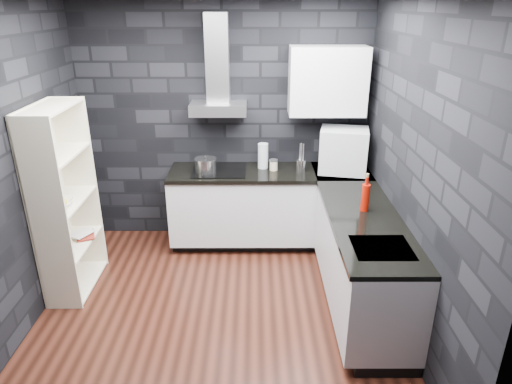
{
  "coord_description": "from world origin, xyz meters",
  "views": [
    {
      "loc": [
        0.34,
        -3.41,
        2.61
      ],
      "look_at": [
        0.35,
        0.45,
        1.0
      ],
      "focal_mm": 32.0,
      "sensor_mm": 36.0,
      "label": 1
    }
  ],
  "objects_px": {
    "red_bottle": "(365,198)",
    "appliance_garage": "(343,151)",
    "storage_jar": "(274,166)",
    "bookshelf": "(65,202)",
    "pot": "(206,166)",
    "glass_vase": "(263,156)",
    "utensil_crock": "(301,166)",
    "fruit_bowl": "(60,203)"
  },
  "relations": [
    {
      "from": "red_bottle",
      "to": "appliance_garage",
      "type": "bearing_deg",
      "value": 91.04
    },
    {
      "from": "storage_jar",
      "to": "appliance_garage",
      "type": "height_order",
      "value": "appliance_garage"
    },
    {
      "from": "bookshelf",
      "to": "appliance_garage",
      "type": "bearing_deg",
      "value": 10.24
    },
    {
      "from": "bookshelf",
      "to": "storage_jar",
      "type": "bearing_deg",
      "value": 17.0
    },
    {
      "from": "pot",
      "to": "red_bottle",
      "type": "bearing_deg",
      "value": -32.9
    },
    {
      "from": "appliance_garage",
      "to": "bookshelf",
      "type": "xyz_separation_m",
      "value": [
        -2.71,
        -0.83,
        -0.22
      ]
    },
    {
      "from": "red_bottle",
      "to": "pot",
      "type": "bearing_deg",
      "value": 147.1
    },
    {
      "from": "appliance_garage",
      "to": "red_bottle",
      "type": "distance_m",
      "value": 1.03
    },
    {
      "from": "pot",
      "to": "glass_vase",
      "type": "bearing_deg",
      "value": 14.49
    },
    {
      "from": "glass_vase",
      "to": "utensil_crock",
      "type": "bearing_deg",
      "value": -16.63
    },
    {
      "from": "utensil_crock",
      "to": "glass_vase",
      "type": "bearing_deg",
      "value": 163.37
    },
    {
      "from": "appliance_garage",
      "to": "bookshelf",
      "type": "bearing_deg",
      "value": -151.71
    },
    {
      "from": "utensil_crock",
      "to": "bookshelf",
      "type": "height_order",
      "value": "bookshelf"
    },
    {
      "from": "glass_vase",
      "to": "utensil_crock",
      "type": "height_order",
      "value": "glass_vase"
    },
    {
      "from": "glass_vase",
      "to": "storage_jar",
      "type": "relative_size",
      "value": 2.65
    },
    {
      "from": "pot",
      "to": "glass_vase",
      "type": "xyz_separation_m",
      "value": [
        0.62,
        0.16,
        0.06
      ]
    },
    {
      "from": "pot",
      "to": "red_bottle",
      "type": "height_order",
      "value": "red_bottle"
    },
    {
      "from": "storage_jar",
      "to": "red_bottle",
      "type": "xyz_separation_m",
      "value": [
        0.77,
        -1.06,
        0.07
      ]
    },
    {
      "from": "glass_vase",
      "to": "storage_jar",
      "type": "distance_m",
      "value": 0.16
    },
    {
      "from": "bookshelf",
      "to": "fruit_bowl",
      "type": "bearing_deg",
      "value": -96.77
    },
    {
      "from": "pot",
      "to": "utensil_crock",
      "type": "height_order",
      "value": "pot"
    },
    {
      "from": "red_bottle",
      "to": "glass_vase",
      "type": "bearing_deg",
      "value": 127.87
    },
    {
      "from": "storage_jar",
      "to": "bookshelf",
      "type": "xyz_separation_m",
      "value": [
        -1.97,
        -0.87,
        -0.05
      ]
    },
    {
      "from": "utensil_crock",
      "to": "red_bottle",
      "type": "height_order",
      "value": "red_bottle"
    },
    {
      "from": "pot",
      "to": "fruit_bowl",
      "type": "relative_size",
      "value": 0.96
    },
    {
      "from": "utensil_crock",
      "to": "bookshelf",
      "type": "relative_size",
      "value": 0.07
    },
    {
      "from": "pot",
      "to": "fruit_bowl",
      "type": "distance_m",
      "value": 1.52
    },
    {
      "from": "red_bottle",
      "to": "bookshelf",
      "type": "height_order",
      "value": "bookshelf"
    },
    {
      "from": "bookshelf",
      "to": "fruit_bowl",
      "type": "height_order",
      "value": "bookshelf"
    },
    {
      "from": "storage_jar",
      "to": "appliance_garage",
      "type": "xyz_separation_m",
      "value": [
        0.75,
        -0.04,
        0.17
      ]
    },
    {
      "from": "appliance_garage",
      "to": "pot",
      "type": "bearing_deg",
      "value": -166.88
    },
    {
      "from": "utensil_crock",
      "to": "appliance_garage",
      "type": "xyz_separation_m",
      "value": [
        0.45,
        0.01,
        0.16
      ]
    },
    {
      "from": "storage_jar",
      "to": "bookshelf",
      "type": "relative_size",
      "value": 0.06
    },
    {
      "from": "red_bottle",
      "to": "fruit_bowl",
      "type": "distance_m",
      "value": 2.73
    },
    {
      "from": "storage_jar",
      "to": "appliance_garage",
      "type": "bearing_deg",
      "value": -2.74
    },
    {
      "from": "storage_jar",
      "to": "utensil_crock",
      "type": "height_order",
      "value": "utensil_crock"
    },
    {
      "from": "pot",
      "to": "storage_jar",
      "type": "xyz_separation_m",
      "value": [
        0.74,
        0.08,
        -0.03
      ]
    },
    {
      "from": "appliance_garage",
      "to": "fruit_bowl",
      "type": "xyz_separation_m",
      "value": [
        -2.71,
        -0.94,
        -0.19
      ]
    },
    {
      "from": "appliance_garage",
      "to": "storage_jar",
      "type": "bearing_deg",
      "value": -171.46
    },
    {
      "from": "bookshelf",
      "to": "glass_vase",
      "type": "bearing_deg",
      "value": 20.25
    },
    {
      "from": "storage_jar",
      "to": "appliance_garage",
      "type": "relative_size",
      "value": 0.21
    },
    {
      "from": "glass_vase",
      "to": "fruit_bowl",
      "type": "bearing_deg",
      "value": -150.35
    }
  ]
}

